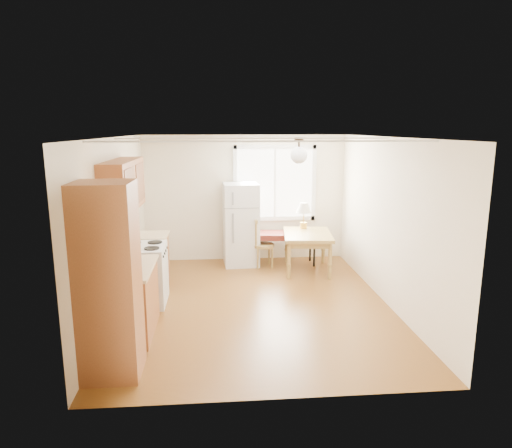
{
  "coord_description": "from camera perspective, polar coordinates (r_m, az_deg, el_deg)",
  "views": [
    {
      "loc": [
        -0.55,
        -6.52,
        2.63
      ],
      "look_at": [
        0.05,
        0.46,
        1.15
      ],
      "focal_mm": 32.0,
      "sensor_mm": 36.0,
      "label": 1
    }
  ],
  "objects": [
    {
      "name": "kitchen_run",
      "position": [
        6.26,
        -15.51,
        -5.13
      ],
      "size": [
        0.65,
        3.4,
        2.2
      ],
      "color": "brown",
      "rests_on": "ground"
    },
    {
      "name": "room_shell",
      "position": [
        6.68,
        -0.1,
        0.02
      ],
      "size": [
        4.6,
        5.6,
        2.62
      ],
      "color": "#593312",
      "rests_on": "ground"
    },
    {
      "name": "coffee_maker",
      "position": [
        6.13,
        -15.79,
        -3.64
      ],
      "size": [
        0.21,
        0.26,
        0.36
      ],
      "rotation": [
        0.0,
        0.0,
        0.17
      ],
      "color": "black",
      "rests_on": "kitchen_run"
    },
    {
      "name": "kettle",
      "position": [
        6.45,
        -15.8,
        -3.23
      ],
      "size": [
        0.12,
        0.12,
        0.23
      ],
      "color": "red",
      "rests_on": "kitchen_run"
    },
    {
      "name": "chair",
      "position": [
        8.7,
        0.38,
        -2.0
      ],
      "size": [
        0.42,
        0.41,
        0.94
      ],
      "rotation": [
        0.0,
        0.0,
        0.11
      ],
      "color": "olive",
      "rests_on": "ground"
    },
    {
      "name": "pendant_light",
      "position": [
        7.04,
        5.37,
        8.67
      ],
      "size": [
        0.26,
        0.26,
        0.4
      ],
      "color": "#2F2115",
      "rests_on": "room_shell"
    },
    {
      "name": "dining_table",
      "position": [
        8.52,
        6.45,
        -1.82
      ],
      "size": [
        0.99,
        1.24,
        0.72
      ],
      "rotation": [
        0.0,
        0.0,
        -0.12
      ],
      "color": "olive",
      "rests_on": "ground"
    },
    {
      "name": "refrigerator",
      "position": [
        8.84,
        -1.9,
        -0.05
      ],
      "size": [
        0.69,
        0.7,
        1.59
      ],
      "rotation": [
        0.0,
        0.0,
        0.06
      ],
      "color": "silver",
      "rests_on": "ground"
    },
    {
      "name": "bench",
      "position": [
        8.88,
        3.43,
        -1.52
      ],
      "size": [
        1.42,
        0.65,
        0.64
      ],
      "rotation": [
        0.0,
        0.0,
        -0.11
      ],
      "color": "#571B14",
      "rests_on": "ground"
    },
    {
      "name": "window_unit",
      "position": [
        9.13,
        2.36,
        5.12
      ],
      "size": [
        1.64,
        0.05,
        1.51
      ],
      "color": "white",
      "rests_on": "room_shell"
    },
    {
      "name": "table_lamp",
      "position": [
        8.84,
        5.99,
        1.77
      ],
      "size": [
        0.29,
        0.29,
        0.5
      ],
      "rotation": [
        0.0,
        0.0,
        -0.18
      ],
      "color": "gold",
      "rests_on": "dining_table"
    }
  ]
}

